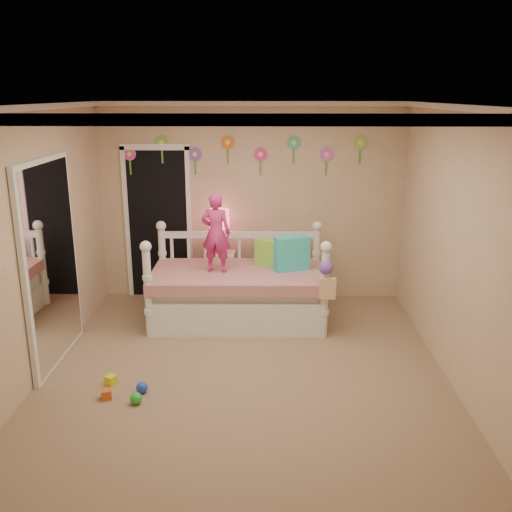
{
  "coord_description": "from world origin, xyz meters",
  "views": [
    {
      "loc": [
        0.23,
        -5.02,
        2.69
      ],
      "look_at": [
        0.1,
        0.6,
        1.05
      ],
      "focal_mm": 39.1,
      "sensor_mm": 36.0,
      "label": 1
    }
  ],
  "objects_px": {
    "daybed": "(238,276)",
    "table_lamp": "(219,224)",
    "child": "(216,233)",
    "nightstand": "(220,276)"
  },
  "relations": [
    {
      "from": "daybed",
      "to": "table_lamp",
      "type": "xyz_separation_m",
      "value": [
        -0.28,
        0.69,
        0.48
      ]
    },
    {
      "from": "nightstand",
      "to": "table_lamp",
      "type": "bearing_deg",
      "value": 0.0
    },
    {
      "from": "daybed",
      "to": "nightstand",
      "type": "distance_m",
      "value": 0.78
    },
    {
      "from": "daybed",
      "to": "child",
      "type": "relative_size",
      "value": 2.22
    },
    {
      "from": "table_lamp",
      "to": "child",
      "type": "bearing_deg",
      "value": -88.12
    },
    {
      "from": "child",
      "to": "table_lamp",
      "type": "xyz_separation_m",
      "value": [
        -0.02,
        0.72,
        -0.06
      ]
    },
    {
      "from": "daybed",
      "to": "table_lamp",
      "type": "bearing_deg",
      "value": 111.07
    },
    {
      "from": "table_lamp",
      "to": "nightstand",
      "type": "bearing_deg",
      "value": 0.0
    },
    {
      "from": "child",
      "to": "nightstand",
      "type": "relative_size",
      "value": 1.43
    },
    {
      "from": "nightstand",
      "to": "child",
      "type": "bearing_deg",
      "value": -87.61
    }
  ]
}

